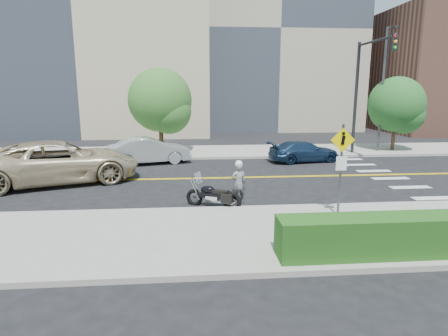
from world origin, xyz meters
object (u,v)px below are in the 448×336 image
suv (60,162)px  parked_car_silver (149,151)px  pedestrian_sign (341,161)px  motorcycle (214,190)px  parked_car_blue (304,151)px  motorcyclist (239,182)px

suv → parked_car_silver: (3.58, 4.26, -0.21)m
pedestrian_sign → suv: size_ratio=0.43×
motorcycle → pedestrian_sign: bearing=1.7°
pedestrian_sign → motorcycle: size_ratio=1.45×
parked_car_blue → motorcycle: bearing=135.0°
pedestrian_sign → motorcyclist: bearing=144.8°
pedestrian_sign → parked_car_silver: bearing=125.1°
parked_car_blue → pedestrian_sign: bearing=159.3°
motorcyclist → suv: (-7.79, 3.88, 0.15)m
motorcycle → parked_car_silver: parked_car_silver is taller
motorcycle → motorcyclist: bearing=48.6°
motorcyclist → parked_car_blue: motorcyclist is taller
pedestrian_sign → suv: 12.42m
motorcycle → suv: size_ratio=0.30×
parked_car_silver → suv: bearing=124.7°
motorcyclist → parked_car_blue: bearing=-134.8°
motorcyclist → parked_car_silver: size_ratio=0.35×
pedestrian_sign → motorcyclist: (-3.03, 2.14, -1.14)m
suv → motorcyclist: bearing=-136.8°
motorcyclist → parked_car_blue: 9.40m
suv → parked_car_silver: 5.57m
pedestrian_sign → suv: bearing=150.9°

